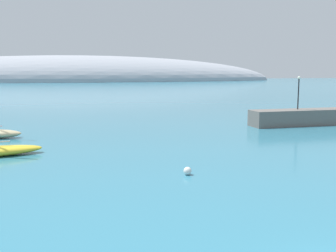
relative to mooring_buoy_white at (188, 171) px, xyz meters
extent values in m
cube|color=#66605B|center=(24.22, 20.68, 0.76)|extent=(18.65, 3.53, 2.09)
ellipsoid|color=#999EA8|center=(-2.02, 240.42, -0.28)|extent=(268.05, 66.29, 32.78)
sphere|color=silver|center=(0.00, 0.00, 0.00)|extent=(0.57, 0.57, 0.57)
cylinder|color=black|center=(21.50, 20.95, 3.79)|extent=(0.16, 0.16, 3.97)
sphere|color=#EAEACC|center=(21.50, 20.95, 5.95)|extent=(0.36, 0.36, 0.36)
camera|label=1|loc=(-7.92, -26.08, 6.99)|focal=42.89mm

